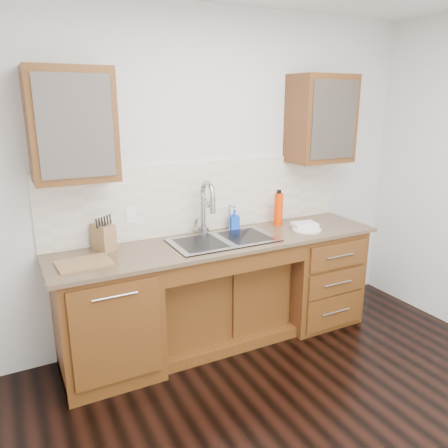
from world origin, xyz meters
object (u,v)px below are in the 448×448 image
plate (307,230)px  knife_block (104,237)px  water_bottle (278,209)px  soap_bottle (234,219)px  cutting_board (84,263)px

plate → knife_block: bearing=170.3°
water_bottle → soap_bottle: bearing=170.2°
soap_bottle → knife_block: 1.13m
soap_bottle → plate: (0.53, -0.32, -0.08)m
plate → soap_bottle: bearing=148.8°
plate → cutting_board: (-1.85, 0.05, 0.00)m
cutting_board → soap_bottle: bearing=11.6°
plate → water_bottle: bearing=116.8°
cutting_board → knife_block: bearing=50.6°
soap_bottle → water_bottle: size_ratio=0.59×
knife_block → plate: bearing=-31.5°
knife_block → cutting_board: (-0.19, -0.23, -0.09)m
plate → knife_block: knife_block is taller
water_bottle → plate: size_ratio=1.17×
soap_bottle → cutting_board: 1.35m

